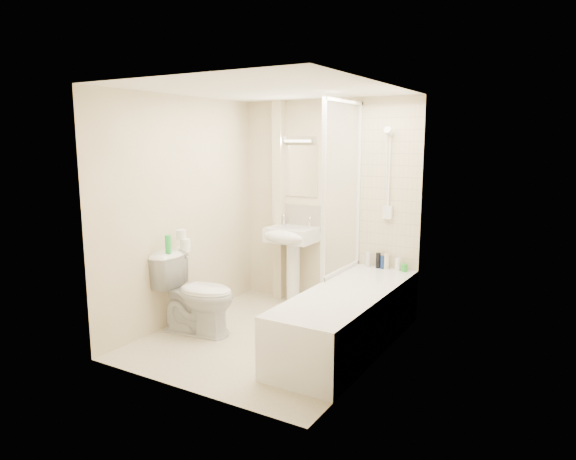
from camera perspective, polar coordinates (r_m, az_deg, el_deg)
The scene contains 25 objects.
floor at distance 5.22m, azimuth -2.01°, elevation -11.88°, with size 2.50×2.50×0.00m, color beige.
wall_back at distance 5.98m, azimuth 4.38°, elevation 2.82°, with size 2.20×0.02×2.40m, color beige.
wall_left at distance 5.57m, azimuth -11.68°, elevation 2.10°, with size 0.02×2.50×2.40m, color beige.
wall_right at distance 4.41m, azimuth 10.02°, elevation 0.13°, with size 0.02×2.50×2.40m, color beige.
ceiling at distance 4.87m, azimuth -2.19°, elevation 15.36°, with size 2.20×2.50×0.02m, color white.
tile_back at distance 5.66m, azimuth 11.20°, elevation 4.54°, with size 0.70×0.01×1.75m, color beige.
tile_right at distance 4.57m, azimuth 10.85°, elevation 3.29°, with size 0.01×2.10×1.75m, color beige.
pipe_boxing at distance 6.23m, azimuth -1.00°, elevation 3.13°, with size 0.12×0.12×2.40m, color beige.
splashback at distance 6.16m, azimuth 1.34°, elevation 1.46°, with size 0.60×0.01×0.30m, color beige.
mirror at distance 6.10m, azimuth 1.35°, elevation 6.57°, with size 0.46×0.01×0.60m, color white.
strip_light at distance 6.07m, azimuth 1.26°, elevation 10.05°, with size 0.42×0.07×0.07m, color silver.
bathtub at distance 4.95m, azimuth 6.68°, elevation -9.60°, with size 0.70×2.10×0.55m.
shower_screen at distance 5.38m, azimuth 6.11°, elevation 4.67°, with size 0.04×0.92×1.80m.
shower_fixture at distance 5.61m, azimuth 11.07°, elevation 5.73°, with size 0.10×0.16×0.99m.
pedestal_sink at distance 6.02m, azimuth 0.27°, elevation -1.51°, with size 0.55×0.50×1.06m.
bottle_white_a at distance 5.78m, azimuth 8.90°, elevation -3.25°, with size 0.06×0.06×0.16m, color silver.
bottle_black_b at distance 5.74m, azimuth 9.99°, elevation -3.35°, with size 0.05×0.05×0.17m, color black.
bottle_blue at distance 5.72m, azimuth 10.50°, elevation -3.54°, with size 0.06×0.06×0.14m, color navy.
bottle_cream at distance 5.71m, azimuth 10.89°, elevation -3.47°, with size 0.05×0.05×0.17m, color beige.
bottle_white_b at distance 5.67m, azimuth 12.11°, elevation -3.75°, with size 0.06×0.06×0.14m, color white.
bottle_green at distance 5.66m, azimuth 12.79°, elevation -4.12°, with size 0.07×0.07×0.08m, color green.
toilet at distance 5.30m, azimuth -10.13°, elevation -6.95°, with size 0.86×0.56×0.83m, color white.
toilet_roll_lower at distance 5.40m, azimuth -11.35°, elevation -1.57°, with size 0.11×0.11×0.11m, color white.
toilet_roll_upper at distance 5.38m, azimuth -11.80°, elevation -0.49°, with size 0.11×0.11×0.10m, color white.
green_bottle at distance 5.25m, azimuth -13.17°, elevation -1.55°, with size 0.06×0.06×0.18m, color green.
Camera 1 is at (2.61, -4.08, 1.95)m, focal length 32.00 mm.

